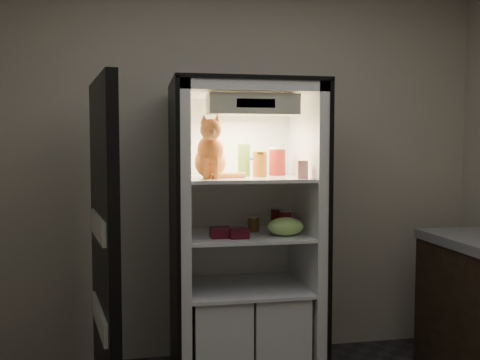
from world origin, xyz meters
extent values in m
plane|color=#BCB29D|center=(0.00, 1.80, 1.35)|extent=(3.60, 0.00, 3.60)
cube|color=white|center=(0.00, 1.67, 0.93)|extent=(0.85, 0.06, 1.85)
cube|color=white|center=(-0.40, 1.35, 0.93)|extent=(0.06, 0.70, 1.85)
cube|color=white|center=(0.40, 1.35, 0.93)|extent=(0.06, 0.70, 1.85)
cube|color=white|center=(0.00, 1.35, 1.82)|extent=(0.85, 0.70, 0.06)
cube|color=black|center=(-0.44, 1.35, 0.93)|extent=(0.02, 0.72, 1.87)
cube|color=black|center=(0.44, 1.35, 0.93)|extent=(0.02, 0.72, 1.87)
cube|color=black|center=(0.00, 1.35, 1.86)|extent=(0.90, 0.72, 0.02)
cube|color=white|center=(0.00, 1.32, 1.28)|extent=(0.73, 0.62, 0.02)
cube|color=white|center=(0.00, 1.32, 0.93)|extent=(0.73, 0.62, 0.02)
cube|color=white|center=(-0.18, 1.32, 0.35)|extent=(0.34, 0.58, 0.48)
cube|color=white|center=(0.18, 1.32, 0.35)|extent=(0.34, 0.58, 0.48)
cube|color=white|center=(0.00, 1.32, 0.60)|extent=(0.73, 0.62, 0.02)
cube|color=beige|center=(0.00, 1.11, 1.72)|extent=(0.52, 0.18, 0.12)
cube|color=black|center=(0.00, 1.02, 1.72)|extent=(0.22, 0.01, 0.05)
cube|color=black|center=(-0.84, 1.10, 0.93)|extent=(0.21, 0.87, 1.85)
cube|color=white|center=(-0.85, 1.04, 0.55)|extent=(0.17, 0.64, 0.12)
cube|color=white|center=(-0.85, 1.04, 1.05)|extent=(0.17, 0.64, 0.12)
ellipsoid|color=#BA4C17|center=(-0.22, 1.31, 1.38)|extent=(0.21, 0.26, 0.20)
ellipsoid|color=#BA4C17|center=(-0.23, 1.21, 1.46)|extent=(0.17, 0.16, 0.17)
sphere|color=#C95F27|center=(-0.24, 1.15, 1.57)|extent=(0.14, 0.14, 0.13)
sphere|color=#C95F27|center=(-0.24, 1.10, 1.56)|extent=(0.06, 0.06, 0.05)
cone|color=#C95F27|center=(-0.27, 1.16, 1.64)|extent=(0.05, 0.05, 0.06)
cone|color=#C95F27|center=(-0.20, 1.16, 1.64)|extent=(0.05, 0.05, 0.06)
cylinder|color=#BA4C17|center=(-0.27, 1.15, 1.35)|extent=(0.03, 0.03, 0.12)
cylinder|color=#BA4C17|center=(-0.21, 1.15, 1.35)|extent=(0.03, 0.03, 0.12)
cylinder|color=#BA4C17|center=(-0.13, 1.21, 1.31)|extent=(0.23, 0.10, 0.03)
cylinder|color=#248626|center=(0.00, 1.38, 1.38)|extent=(0.08, 0.08, 0.19)
cylinder|color=#248626|center=(0.00, 1.38, 1.48)|extent=(0.08, 0.08, 0.02)
cylinder|color=white|center=(0.11, 1.51, 1.34)|extent=(0.08, 0.08, 0.10)
cylinder|color=blue|center=(0.11, 1.51, 1.40)|extent=(0.08, 0.08, 0.02)
cylinder|color=maroon|center=(0.09, 1.31, 1.36)|extent=(0.09, 0.09, 0.14)
cylinder|color=#AA802D|center=(0.09, 1.31, 1.44)|extent=(0.09, 0.09, 0.02)
cylinder|color=maroon|center=(0.24, 1.45, 1.37)|extent=(0.11, 0.11, 0.17)
cylinder|color=white|center=(0.24, 1.45, 1.47)|extent=(0.11, 0.11, 0.01)
cube|color=silver|center=(0.30, 1.12, 1.34)|extent=(0.06, 0.06, 0.11)
cylinder|color=black|center=(0.23, 1.43, 1.01)|extent=(0.07, 0.07, 0.13)
cylinder|color=#B2B2B2|center=(0.23, 1.43, 1.08)|extent=(0.08, 0.08, 0.00)
cylinder|color=black|center=(0.27, 1.38, 1.00)|extent=(0.07, 0.07, 0.13)
cylinder|color=#B2B2B2|center=(0.27, 1.38, 1.07)|extent=(0.07, 0.07, 0.00)
cylinder|color=black|center=(0.25, 1.29, 1.01)|extent=(0.07, 0.07, 0.13)
cylinder|color=#B2B2B2|center=(0.25, 1.29, 1.08)|extent=(0.08, 0.08, 0.00)
cylinder|color=brown|center=(0.06, 1.38, 0.98)|extent=(0.07, 0.07, 0.09)
cylinder|color=#B2B2B2|center=(0.06, 1.38, 1.03)|extent=(0.07, 0.07, 0.01)
ellipsoid|color=#8FB554|center=(0.22, 1.19, 1.00)|extent=(0.22, 0.16, 0.11)
cube|color=#530D1C|center=(-0.18, 1.20, 0.97)|extent=(0.12, 0.12, 0.06)
cube|color=#530D1C|center=(-0.07, 1.16, 0.97)|extent=(0.11, 0.11, 0.06)
camera|label=1|loc=(-0.65, -1.90, 1.49)|focal=40.00mm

